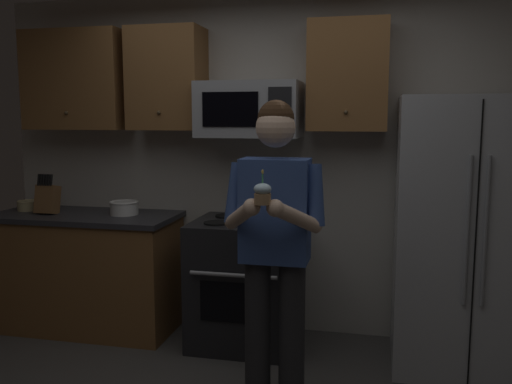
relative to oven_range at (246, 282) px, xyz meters
name	(u,v)px	position (x,y,z in m)	size (l,w,h in m)	color
wall_back	(276,165)	(0.15, 0.39, 0.84)	(4.40, 0.10, 2.60)	beige
oven_range	(246,282)	(0.00, 0.00, 0.00)	(0.76, 0.70, 0.93)	black
microwave	(249,110)	(0.00, 0.12, 1.26)	(0.74, 0.41, 0.40)	#9EA0A5
refrigerator	(466,235)	(1.50, -0.04, 0.44)	(0.90, 0.75, 1.80)	#B7BABF
cabinet_row_upper	(177,79)	(-0.57, 0.17, 1.49)	(2.78, 0.36, 0.76)	brown
counter_left	(87,271)	(-1.30, 0.02, 0.00)	(1.44, 0.66, 0.92)	brown
knife_block	(47,199)	(-1.59, -0.03, 0.58)	(0.16, 0.15, 0.32)	brown
bowl_large_white	(124,208)	(-0.98, 0.06, 0.51)	(0.22, 0.22, 0.10)	white
bowl_small_colored	(28,205)	(-1.83, 0.06, 0.50)	(0.17, 0.17, 0.08)	beige
person	(275,238)	(0.37, -0.82, 0.53)	(0.60, 0.48, 1.76)	#262628
cupcake	(263,193)	(0.37, -1.15, 0.83)	(0.09, 0.09, 0.17)	#A87F56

